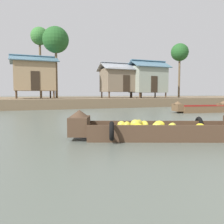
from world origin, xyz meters
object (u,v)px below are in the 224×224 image
at_px(fishing_skiff_distant, 201,108).
at_px(stilt_house_left, 34,76).
at_px(stilt_house_mid_right, 148,79).
at_px(banana_boat, 159,129).
at_px(palm_tree_near, 180,53).
at_px(palm_tree_far, 56,40).
at_px(palm_tree_mid, 40,38).
at_px(stilt_house_mid_left, 121,80).

bearing_deg(fishing_skiff_distant, stilt_house_left, 132.28).
xyz_separation_m(stilt_house_left, stilt_house_mid_right, (12.35, -1.08, -0.11)).
xyz_separation_m(banana_boat, palm_tree_near, (15.02, 18.38, 6.13)).
bearing_deg(fishing_skiff_distant, palm_tree_near, 58.69).
height_order(palm_tree_near, palm_tree_far, palm_tree_far).
bearing_deg(stilt_house_mid_right, palm_tree_mid, 161.96).
bearing_deg(fishing_skiff_distant, palm_tree_mid, 124.22).
bearing_deg(stilt_house_left, fishing_skiff_distant, -47.72).
distance_m(fishing_skiff_distant, palm_tree_near, 14.59).
distance_m(stilt_house_mid_right, palm_tree_far, 10.89).
xyz_separation_m(banana_boat, stilt_house_left, (-2.34, 18.60, 2.82)).
bearing_deg(palm_tree_mid, stilt_house_left, -107.10).
height_order(stilt_house_left, stilt_house_mid_left, stilt_house_left).
bearing_deg(banana_boat, stilt_house_mid_right, 60.25).
height_order(stilt_house_mid_right, palm_tree_near, palm_tree_near).
distance_m(palm_tree_mid, palm_tree_far, 3.25).
height_order(stilt_house_mid_left, palm_tree_far, palm_tree_far).
bearing_deg(stilt_house_mid_right, stilt_house_mid_left, 162.19).
distance_m(banana_boat, fishing_skiff_distant, 10.79).
bearing_deg(banana_boat, palm_tree_near, 50.74).
distance_m(banana_boat, stilt_house_mid_right, 20.37).
relative_size(palm_tree_near, palm_tree_mid, 0.87).
distance_m(banana_boat, stilt_house_mid_left, 19.95).
xyz_separation_m(stilt_house_left, palm_tree_far, (2.13, -0.20, 3.57)).
distance_m(banana_boat, palm_tree_mid, 22.51).
height_order(fishing_skiff_distant, stilt_house_mid_right, stilt_house_mid_right).
xyz_separation_m(stilt_house_mid_right, palm_tree_near, (5.01, 0.86, 3.41)).
xyz_separation_m(banana_boat, stilt_house_mid_left, (7.06, 18.47, 2.60)).
relative_size(fishing_skiff_distant, stilt_house_mid_left, 0.85).
distance_m(fishing_skiff_distant, stilt_house_mid_right, 10.96).
bearing_deg(stilt_house_mid_right, banana_boat, -119.75).
distance_m(banana_boat, stilt_house_left, 18.96).
relative_size(stilt_house_mid_right, palm_tree_near, 0.66).
bearing_deg(stilt_house_left, palm_tree_mid, 72.90).
height_order(stilt_house_left, stilt_house_mid_right, stilt_house_mid_right).
bearing_deg(stilt_house_mid_left, palm_tree_near, -0.65).
distance_m(stilt_house_mid_right, palm_tree_near, 6.12).
xyz_separation_m(palm_tree_mid, palm_tree_far, (1.31, -2.87, -0.78)).
xyz_separation_m(palm_tree_near, palm_tree_far, (-15.23, 0.03, 0.26)).
height_order(banana_boat, palm_tree_far, palm_tree_far).
height_order(banana_boat, palm_tree_mid, palm_tree_mid).
bearing_deg(palm_tree_mid, banana_boat, -85.93).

